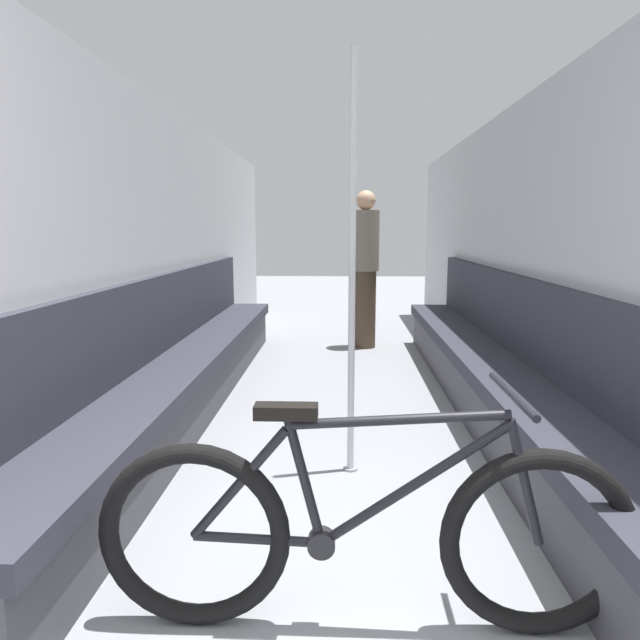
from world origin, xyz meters
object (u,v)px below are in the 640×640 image
(passenger_standing, at_px, (365,268))
(bicycle, at_px, (364,534))
(grab_pole_near, at_px, (352,275))
(bench_seat_row_left, at_px, (185,370))
(bench_seat_row_right, at_px, (493,373))

(passenger_standing, bearing_deg, bicycle, -40.34)
(passenger_standing, bearing_deg, grab_pole_near, -41.60)
(bicycle, bearing_deg, passenger_standing, 91.29)
(passenger_standing, bearing_deg, bench_seat_row_left, -68.82)
(bench_seat_row_right, height_order, grab_pole_near, grab_pole_near)
(bicycle, bearing_deg, grab_pole_near, 94.57)
(bicycle, distance_m, grab_pole_near, 1.45)
(bench_seat_row_left, bearing_deg, bicycle, -61.54)
(passenger_standing, bearing_deg, bench_seat_row_right, -18.77)
(bench_seat_row_left, xyz_separation_m, passenger_standing, (1.37, 2.31, 0.57))
(bench_seat_row_left, height_order, bench_seat_row_right, same)
(grab_pole_near, bearing_deg, bench_seat_row_left, 140.83)
(bench_seat_row_left, height_order, passenger_standing, passenger_standing)
(bench_seat_row_left, bearing_deg, grab_pole_near, -39.17)
(bench_seat_row_left, height_order, grab_pole_near, grab_pole_near)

